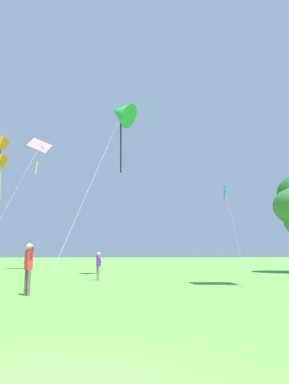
# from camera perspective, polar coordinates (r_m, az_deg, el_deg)

# --- Properties ---
(kite_teal_box) EXTENTS (2.73, 11.48, 10.84)m
(kite_teal_box) POSITION_cam_1_polar(r_m,az_deg,el_deg) (50.49, 12.79, 0.17)
(kite_teal_box) COLOR teal
(kite_teal_box) RESTS_ON ground_plane
(kite_pink_low) EXTENTS (3.98, 9.07, 12.99)m
(kite_pink_low) POSITION_cam_1_polar(r_m,az_deg,el_deg) (36.63, -16.63, 6.26)
(kite_pink_low) COLOR pink
(kite_pink_low) RESTS_ON ground_plane
(kite_orange_box) EXTENTS (0.87, 8.58, 8.87)m
(kite_orange_box) POSITION_cam_1_polar(r_m,az_deg,el_deg) (24.49, -22.02, 5.79)
(kite_orange_box) COLOR orange
(kite_orange_box) RESTS_ON ground_plane
(kite_green_small) EXTENTS (4.96, 9.82, 12.53)m
(kite_green_small) POSITION_cam_1_polar(r_m,az_deg,el_deg) (26.11, -3.78, 12.41)
(kite_green_small) COLOR green
(kite_green_small) RESTS_ON ground_plane
(person_in_blue_jacket) EXTENTS (0.41, 0.41, 1.56)m
(person_in_blue_jacket) POSITION_cam_1_polar(r_m,az_deg,el_deg) (20.74, -7.37, -11.24)
(person_in_blue_jacket) COLOR gray
(person_in_blue_jacket) RESTS_ON ground_plane
(person_foreground_watcher) EXTENTS (0.44, 0.50, 1.82)m
(person_foreground_watcher) POSITION_cam_1_polar(r_m,az_deg,el_deg) (13.52, -18.06, -10.88)
(person_foreground_watcher) COLOR #665B4C
(person_foreground_watcher) RESTS_ON ground_plane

